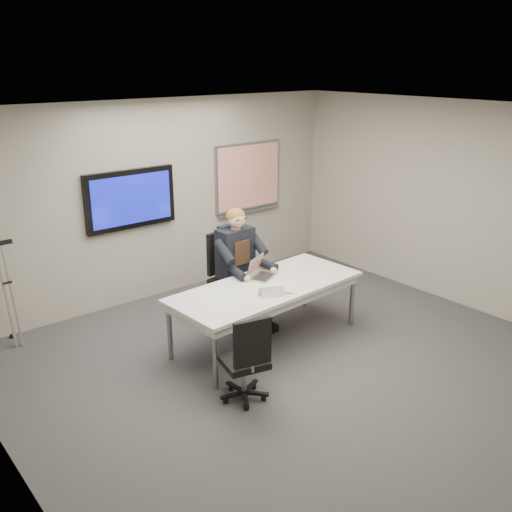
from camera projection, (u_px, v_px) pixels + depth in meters
floor at (306, 372)px, 6.33m from camera, size 6.00×6.00×0.02m
ceiling at (314, 114)px, 5.41m from camera, size 6.00×6.00×0.02m
wall_back at (161, 200)px, 8.07m from camera, size 6.00×0.02×2.80m
wall_left at (9, 339)px, 4.08m from camera, size 0.02×6.00×2.80m
wall_right at (470, 208)px, 7.66m from camera, size 0.02×6.00×2.80m
conference_table at (267, 292)px, 6.82m from camera, size 2.46×1.13×0.74m
tv_display at (131, 199)px, 7.69m from camera, size 1.30×0.09×0.80m
whiteboard at (248, 178)px, 8.93m from camera, size 1.25×0.08×1.10m
office_chair_far at (232, 291)px, 7.60m from camera, size 0.62×0.62×1.16m
office_chair_near at (246, 374)px, 5.71m from camera, size 0.56×0.56×0.97m
seated_person at (245, 279)px, 7.31m from camera, size 0.48×0.82×1.52m
crutch at (8, 290)px, 6.77m from camera, size 0.34×0.72×1.44m
laptop at (260, 272)px, 7.05m from camera, size 0.41×0.44×0.24m
name_tent at (271, 291)px, 6.46m from camera, size 0.28×0.18×0.11m
pen at (287, 293)px, 6.56m from camera, size 0.06×0.12×0.01m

